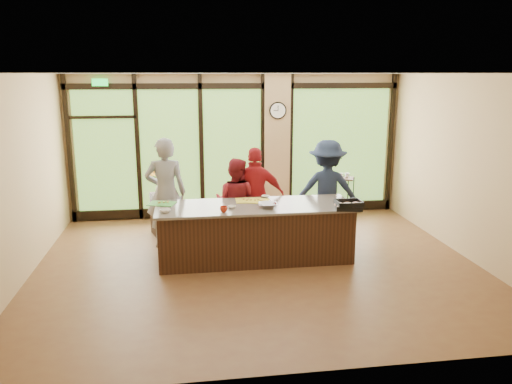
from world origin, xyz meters
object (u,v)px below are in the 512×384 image
object	(u,v)px
island_base	(255,233)
flower_stand	(163,214)
roasting_pan	(349,207)
cook_left	(166,193)
cook_right	(327,190)
bar_cart	(337,190)

from	to	relation	value
island_base	flower_stand	bearing A→B (deg)	134.74
island_base	roasting_pan	bearing A→B (deg)	-18.26
roasting_pan	cook_left	bearing A→B (deg)	167.20
cook_right	flower_stand	xyz separation A→B (m)	(-3.00, 0.71, -0.52)
cook_left	cook_right	bearing A→B (deg)	-177.92
flower_stand	bar_cart	size ratio (longest dim) A/B	0.86
cook_left	bar_cart	xyz separation A→B (m)	(3.56, 1.49, -0.41)
island_base	roasting_pan	world-z (taller)	roasting_pan
flower_stand	bar_cart	world-z (taller)	bar_cart
flower_stand	island_base	bearing A→B (deg)	-61.98
island_base	flower_stand	xyz separation A→B (m)	(-1.55, 1.56, -0.04)
island_base	bar_cart	world-z (taller)	bar_cart
cook_left	roasting_pan	world-z (taller)	cook_left
island_base	flower_stand	size ratio (longest dim) A/B	3.88
cook_left	flower_stand	xyz separation A→B (m)	(-0.10, 0.72, -0.57)
roasting_pan	cook_right	bearing A→B (deg)	100.38
cook_right	roasting_pan	size ratio (longest dim) A/B	4.60
cook_left	roasting_pan	size ratio (longest dim) A/B	4.86
cook_left	flower_stand	size ratio (longest dim) A/B	2.44
cook_left	cook_right	distance (m)	2.90
roasting_pan	island_base	bearing A→B (deg)	173.43
island_base	bar_cart	size ratio (longest dim) A/B	3.33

